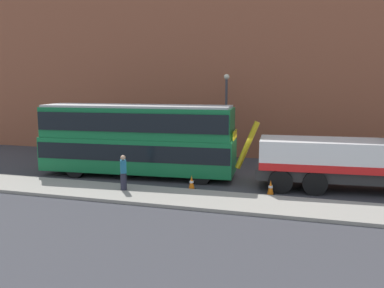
{
  "coord_description": "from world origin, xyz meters",
  "views": [
    {
      "loc": [
        3.18,
        -21.33,
        5.41
      ],
      "look_at": [
        -2.91,
        -0.5,
        2.0
      ],
      "focal_mm": 37.95,
      "sensor_mm": 36.0,
      "label": 1
    }
  ],
  "objects_px": {
    "pedestrian_onlooker": "(123,173)",
    "traffic_cone_midway": "(271,188)",
    "traffic_cone_near_bus": "(192,183)",
    "double_decker_bus": "(137,137)",
    "street_lamp": "(226,110)",
    "recovery_tow_truck": "(361,156)"
  },
  "relations": [
    {
      "from": "traffic_cone_midway",
      "to": "street_lamp",
      "type": "relative_size",
      "value": 0.12
    },
    {
      "from": "traffic_cone_near_bus",
      "to": "street_lamp",
      "type": "bearing_deg",
      "value": 88.69
    },
    {
      "from": "double_decker_bus",
      "to": "traffic_cone_midway",
      "type": "bearing_deg",
      "value": -17.24
    },
    {
      "from": "recovery_tow_truck",
      "to": "traffic_cone_near_bus",
      "type": "distance_m",
      "value": 8.35
    },
    {
      "from": "double_decker_bus",
      "to": "street_lamp",
      "type": "xyz_separation_m",
      "value": [
        3.94,
        5.66,
        1.24
      ]
    },
    {
      "from": "double_decker_bus",
      "to": "street_lamp",
      "type": "relative_size",
      "value": 1.92
    },
    {
      "from": "pedestrian_onlooker",
      "to": "street_lamp",
      "type": "distance_m",
      "value": 9.93
    },
    {
      "from": "pedestrian_onlooker",
      "to": "traffic_cone_midway",
      "type": "bearing_deg",
      "value": -19.01
    },
    {
      "from": "pedestrian_onlooker",
      "to": "traffic_cone_near_bus",
      "type": "relative_size",
      "value": 2.38
    },
    {
      "from": "double_decker_bus",
      "to": "street_lamp",
      "type": "height_order",
      "value": "street_lamp"
    },
    {
      "from": "traffic_cone_midway",
      "to": "pedestrian_onlooker",
      "type": "bearing_deg",
      "value": -166.62
    },
    {
      "from": "recovery_tow_truck",
      "to": "pedestrian_onlooker",
      "type": "relative_size",
      "value": 5.98
    },
    {
      "from": "traffic_cone_near_bus",
      "to": "street_lamp",
      "type": "height_order",
      "value": "street_lamp"
    },
    {
      "from": "pedestrian_onlooker",
      "to": "traffic_cone_midway",
      "type": "distance_m",
      "value": 7.1
    },
    {
      "from": "street_lamp",
      "to": "traffic_cone_near_bus",
      "type": "bearing_deg",
      "value": -91.31
    },
    {
      "from": "traffic_cone_near_bus",
      "to": "street_lamp",
      "type": "xyz_separation_m",
      "value": [
        0.17,
        7.57,
        3.13
      ]
    },
    {
      "from": "recovery_tow_truck",
      "to": "traffic_cone_midway",
      "type": "distance_m",
      "value": 4.71
    },
    {
      "from": "pedestrian_onlooker",
      "to": "traffic_cone_near_bus",
      "type": "distance_m",
      "value": 3.41
    },
    {
      "from": "double_decker_bus",
      "to": "street_lamp",
      "type": "distance_m",
      "value": 7.01
    },
    {
      "from": "traffic_cone_midway",
      "to": "double_decker_bus",
      "type": "bearing_deg",
      "value": 166.97
    },
    {
      "from": "traffic_cone_midway",
      "to": "street_lamp",
      "type": "distance_m",
      "value": 8.88
    },
    {
      "from": "recovery_tow_truck",
      "to": "street_lamp",
      "type": "xyz_separation_m",
      "value": [
        -7.83,
        5.63,
        1.71
      ]
    }
  ]
}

